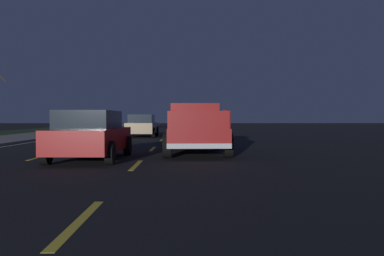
{
  "coord_description": "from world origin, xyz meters",
  "views": [
    {
      "loc": [
        -1.36,
        -3.08,
        1.32
      ],
      "look_at": [
        13.36,
        -3.37,
        0.95
      ],
      "focal_mm": 37.73,
      "sensor_mm": 36.0,
      "label": 1
    }
  ],
  "objects_px": {
    "pickup_truck": "(195,129)",
    "sedan_tan": "(142,126)",
    "sedan_blue": "(186,124)",
    "sedan_red": "(91,135)",
    "sedan_silver": "(92,125)"
  },
  "relations": [
    {
      "from": "pickup_truck",
      "to": "sedan_tan",
      "type": "xyz_separation_m",
      "value": [
        12.62,
        3.32,
        -0.13
      ]
    },
    {
      "from": "sedan_silver",
      "to": "pickup_truck",
      "type": "bearing_deg",
      "value": -153.11
    },
    {
      "from": "pickup_truck",
      "to": "sedan_blue",
      "type": "height_order",
      "value": "pickup_truck"
    },
    {
      "from": "pickup_truck",
      "to": "sedan_tan",
      "type": "relative_size",
      "value": 1.23
    },
    {
      "from": "pickup_truck",
      "to": "sedan_blue",
      "type": "xyz_separation_m",
      "value": [
        19.5,
        0.2,
        -0.13
      ]
    },
    {
      "from": "sedan_red",
      "to": "sedan_silver",
      "type": "xyz_separation_m",
      "value": [
        16.53,
        3.71,
        0.0
      ]
    },
    {
      "from": "sedan_red",
      "to": "sedan_tan",
      "type": "bearing_deg",
      "value": -0.1
    },
    {
      "from": "pickup_truck",
      "to": "sedan_silver",
      "type": "xyz_separation_m",
      "value": [
        13.91,
        7.06,
        -0.13
      ]
    },
    {
      "from": "sedan_red",
      "to": "pickup_truck",
      "type": "bearing_deg",
      "value": -51.95
    },
    {
      "from": "sedan_blue",
      "to": "sedan_tan",
      "type": "height_order",
      "value": "same"
    },
    {
      "from": "sedan_blue",
      "to": "pickup_truck",
      "type": "bearing_deg",
      "value": -179.41
    },
    {
      "from": "sedan_red",
      "to": "sedan_silver",
      "type": "height_order",
      "value": "same"
    },
    {
      "from": "sedan_silver",
      "to": "sedan_blue",
      "type": "bearing_deg",
      "value": -50.78
    },
    {
      "from": "sedan_tan",
      "to": "sedan_blue",
      "type": "bearing_deg",
      "value": -24.38
    },
    {
      "from": "sedan_tan",
      "to": "sedan_silver",
      "type": "distance_m",
      "value": 3.95
    }
  ]
}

